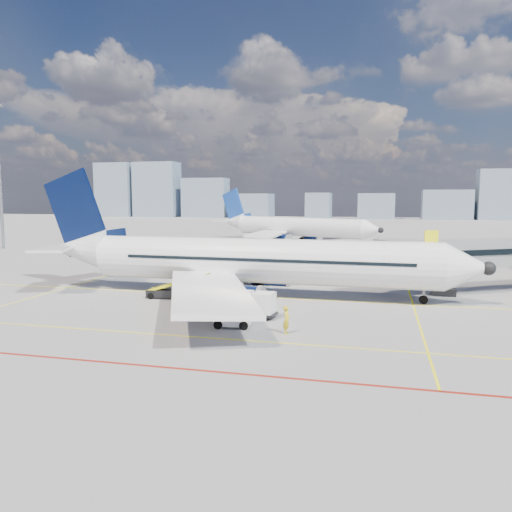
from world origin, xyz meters
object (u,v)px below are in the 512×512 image
(main_aircraft, at_px, (242,261))
(ramp_worker, at_px, (287,320))
(second_aircraft, at_px, (292,227))
(baggage_tug, at_px, (231,316))
(belt_loader, at_px, (171,292))
(cargo_dolly, at_px, (253,303))

(main_aircraft, height_order, ramp_worker, main_aircraft)
(second_aircraft, distance_m, baggage_tug, 68.88)
(second_aircraft, height_order, belt_loader, second_aircraft)
(baggage_tug, bearing_deg, ramp_worker, -15.98)
(baggage_tug, xyz_separation_m, cargo_dolly, (0.80, 3.21, 0.26))
(cargo_dolly, bearing_deg, baggage_tug, -98.34)
(main_aircraft, distance_m, cargo_dolly, 9.41)
(baggage_tug, height_order, ramp_worker, ramp_worker)
(second_aircraft, height_order, ramp_worker, second_aircraft)
(main_aircraft, relative_size, belt_loader, 7.26)
(second_aircraft, distance_m, cargo_dolly, 65.77)
(cargo_dolly, relative_size, ramp_worker, 1.98)
(second_aircraft, distance_m, ramp_worker, 70.17)
(ramp_worker, bearing_deg, belt_loader, 58.28)
(baggage_tug, xyz_separation_m, belt_loader, (-8.25, 8.56, -0.21))
(main_aircraft, height_order, belt_loader, main_aircraft)
(second_aircraft, xyz_separation_m, baggage_tug, (7.33, -68.45, -2.39))
(main_aircraft, xyz_separation_m, second_aircraft, (-4.92, 56.65, 0.01))
(ramp_worker, bearing_deg, cargo_dolly, 45.59)
(second_aircraft, bearing_deg, main_aircraft, -60.28)
(baggage_tug, distance_m, cargo_dolly, 3.32)
(second_aircraft, xyz_separation_m, ramp_worker, (11.50, -69.18, -2.27))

